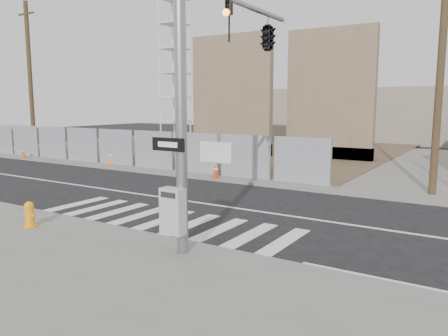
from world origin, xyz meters
The scene contains 14 objects.
ground centered at (0.00, 0.00, 0.00)m, with size 100.00×100.00×0.00m, color black.
sidewalk_far centered at (0.00, 14.00, 0.06)m, with size 50.00×20.00×0.12m, color slate.
signal_pole centered at (2.49, -2.05, 4.78)m, with size 0.96×5.87×7.00m.
chain_link_fence centered at (-10.00, 5.00, 1.12)m, with size 24.60×0.04×2.00m, color gray.
concrete_wall_left centered at (-7.00, 13.08, 3.38)m, with size 6.00×1.30×8.00m.
concrete_wall_right centered at (-0.50, 14.08, 3.38)m, with size 5.50×1.30×8.00m.
crane_tower centered at (-15.00, 17.00, 9.02)m, with size 2.60×2.60×18.15m.
utility_pole_left centered at (-18.00, 5.50, 5.20)m, with size 1.60×0.28×10.00m.
utility_pole_right centered at (6.50, 5.50, 5.20)m, with size 1.60×0.28×10.00m.
fire_hydrant centered at (-2.42, -5.37, 0.47)m, with size 0.44×0.40×0.72m.
traffic_cone_a centered at (-17.34, 4.22, 0.43)m, with size 0.36×0.36×0.63m.
traffic_cone_b centered at (-10.19, 5.07, 0.49)m, with size 0.46×0.46×0.77m.
traffic_cone_c centered at (-5.32, 5.27, 0.43)m, with size 0.36×0.36×0.65m.
traffic_cone_d centered at (-2.53, 4.22, 0.43)m, with size 0.40×0.40×0.63m.
Camera 1 is at (8.47, -12.50, 3.50)m, focal length 35.00 mm.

